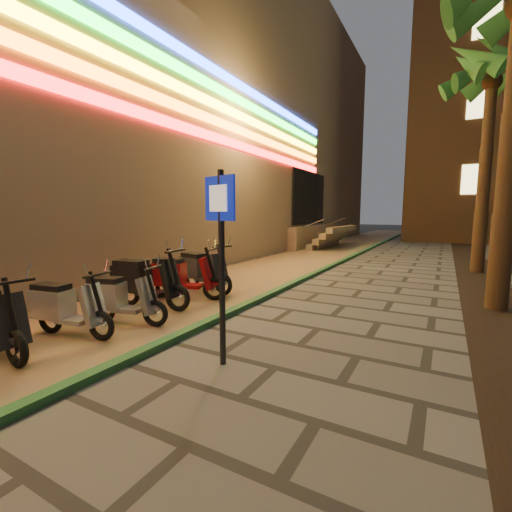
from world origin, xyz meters
The scene contains 12 objects.
ground centered at (0.00, 0.00, 0.00)m, with size 120.00×120.00×0.00m, color #474442.
parking_strip centered at (-2.60, 10.00, 0.01)m, with size 3.40×60.00×0.01m, color #8C7251.
green_curb centered at (-0.90, 10.00, 0.05)m, with size 0.18×60.00×0.10m, color #225C2F.
planting_strip centered at (3.60, 5.00, 0.01)m, with size 1.20×40.00×0.02m, color black.
mall_building centered at (-15.47, 10.02, 7.48)m, with size 24.23×44.00×15.00m.
palm_d centered at (3.60, 12.00, 5.94)m, with size 2.97×3.02×7.16m.
pedestrian_sign centered at (0.20, 2.27, 1.59)m, with size 0.53×0.18×2.46m.
scooter_7 centered at (-2.58, 1.92, 0.46)m, with size 1.52×0.66×1.07m.
scooter_8 centered at (-2.33, 2.73, 0.46)m, with size 1.51×0.76×1.07m.
scooter_9 centered at (-2.77, 3.69, 0.55)m, with size 1.80×0.71×1.26m.
scooter_10 centered at (-2.58, 4.62, 0.52)m, with size 1.68×0.90×1.20m.
scooter_11 centered at (-2.70, 5.52, 0.52)m, with size 1.72×0.76×1.21m.
Camera 1 is at (2.61, -1.20, 1.94)m, focal length 24.00 mm.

